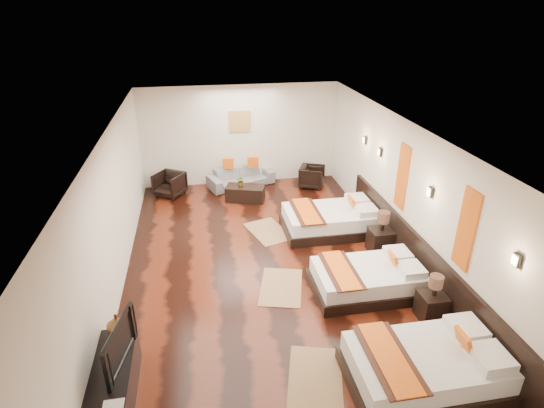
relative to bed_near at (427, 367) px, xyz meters
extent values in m
cube|color=black|center=(-1.70, 3.07, -0.28)|extent=(5.50, 9.50, 0.01)
cube|color=white|center=(-1.70, 3.07, 2.52)|extent=(5.50, 9.50, 0.01)
cube|color=silver|center=(-1.70, 7.82, 1.12)|extent=(5.50, 0.01, 2.80)
cube|color=silver|center=(-4.45, 3.07, 1.12)|extent=(0.01, 9.50, 2.80)
cube|color=silver|center=(1.05, 3.07, 1.12)|extent=(0.01, 9.50, 2.80)
cube|color=black|center=(1.01, 2.27, 0.17)|extent=(0.08, 6.60, 0.90)
cube|color=black|center=(-0.03, 0.00, -0.17)|extent=(2.13, 1.32, 0.22)
cube|color=white|center=(-0.03, 0.00, 0.10)|extent=(2.03, 1.22, 0.30)
cube|color=#E45E10|center=(0.48, 0.00, 0.37)|extent=(0.16, 0.33, 0.33)
cube|color=#38190F|center=(-0.59, 0.00, 0.26)|extent=(0.56, 1.34, 0.02)
cube|color=#E45E10|center=(-0.59, 0.00, 0.27)|extent=(0.39, 1.34, 0.02)
cube|color=black|center=(-0.03, 2.15, -0.18)|extent=(1.97, 1.22, 0.21)
cube|color=white|center=(-0.03, 2.15, 0.07)|extent=(1.88, 1.13, 0.28)
cube|color=#E45E10|center=(0.44, 2.15, 0.32)|extent=(0.15, 0.30, 0.30)
cube|color=#38190F|center=(-0.54, 2.15, 0.22)|extent=(0.52, 1.24, 0.02)
cube|color=#E45E10|center=(-0.54, 2.15, 0.23)|extent=(0.36, 1.24, 0.02)
cube|color=black|center=(-0.03, 4.48, -0.17)|extent=(2.13, 1.32, 0.22)
cube|color=white|center=(-0.03, 4.48, 0.10)|extent=(2.03, 1.22, 0.30)
cube|color=#E45E10|center=(0.48, 4.48, 0.37)|extent=(0.16, 0.32, 0.33)
cube|color=#38190F|center=(-0.58, 4.48, 0.26)|extent=(0.56, 1.34, 0.02)
cube|color=#E45E10|center=(-0.58, 4.48, 0.27)|extent=(0.39, 1.34, 0.02)
cube|color=black|center=(0.75, 1.24, -0.04)|extent=(0.42, 0.42, 0.47)
cylinder|color=black|center=(0.75, 1.24, 0.28)|extent=(0.08, 0.08, 0.19)
cylinder|color=#3F2619|center=(0.75, 1.24, 0.45)|extent=(0.23, 0.23, 0.21)
cube|color=black|center=(0.75, 3.39, -0.01)|extent=(0.47, 0.47, 0.53)
cylinder|color=black|center=(0.75, 3.39, 0.35)|extent=(0.08, 0.08, 0.21)
cylinder|color=#3F2619|center=(0.75, 3.39, 0.54)|extent=(0.25, 0.25, 0.23)
cube|color=olive|center=(-1.49, 0.31, -0.27)|extent=(1.04, 1.36, 0.01)
cube|color=olive|center=(-1.55, 2.51, -0.27)|extent=(1.03, 1.35, 0.01)
cube|color=olive|center=(-1.43, 4.67, -0.27)|extent=(1.08, 1.37, 0.01)
cube|color=black|center=(-4.20, 0.31, 0.00)|extent=(0.50, 1.80, 0.55)
imported|color=black|center=(-4.15, 0.56, 0.56)|extent=(0.34, 1.02, 0.58)
imported|color=brown|center=(-4.20, 1.12, 0.42)|extent=(0.35, 0.35, 0.31)
imported|color=slate|center=(-1.74, 7.52, -0.01)|extent=(1.99, 1.31, 0.54)
imported|color=black|center=(-3.72, 7.16, 0.05)|extent=(0.97, 0.98, 0.65)
imported|color=black|center=(0.24, 7.09, 0.03)|extent=(0.88, 0.87, 0.61)
cube|color=black|center=(-1.74, 6.48, -0.08)|extent=(1.10, 0.78, 0.40)
imported|color=#29551C|center=(-1.84, 6.55, 0.26)|extent=(0.30, 0.28, 0.27)
cube|color=#D86014|center=(1.03, 1.17, 1.42)|extent=(0.04, 0.40, 1.30)
cube|color=#D86014|center=(1.03, 3.37, 1.42)|extent=(0.04, 0.40, 1.30)
cube|color=black|center=(1.01, 0.07, 1.57)|extent=(0.06, 0.12, 0.18)
cube|color=#FFD18C|center=(0.98, 0.07, 1.57)|extent=(0.02, 0.10, 0.14)
cube|color=black|center=(1.01, 2.27, 1.57)|extent=(0.06, 0.12, 0.18)
cube|color=#FFD18C|center=(0.98, 2.27, 1.57)|extent=(0.02, 0.10, 0.14)
cube|color=black|center=(1.01, 4.47, 1.57)|extent=(0.06, 0.12, 0.18)
cube|color=#FFD18C|center=(0.98, 4.47, 1.57)|extent=(0.02, 0.10, 0.14)
cube|color=black|center=(1.01, 5.37, 1.57)|extent=(0.06, 0.12, 0.18)
cube|color=#FFD18C|center=(0.98, 5.37, 1.57)|extent=(0.02, 0.10, 0.14)
cube|color=#AD873F|center=(-1.70, 7.80, 1.52)|extent=(0.60, 0.04, 0.60)
camera|label=1|loc=(-2.87, -4.01, 4.57)|focal=28.68mm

